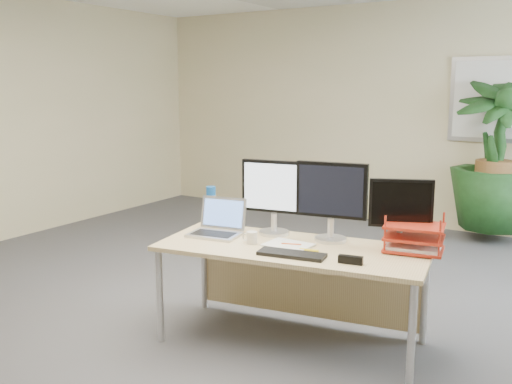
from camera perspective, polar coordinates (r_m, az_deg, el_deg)
The scene contains 17 objects.
floor at distance 3.99m, azimuth -4.62°, elevation -14.82°, with size 8.00×8.00×0.00m, color #4D4C52.
back_wall at distance 7.22m, azimuth 14.50°, elevation 7.45°, with size 7.00×0.04×2.70m, color beige.
whiteboard at distance 6.92m, azimuth 24.11°, elevation 8.40°, with size 1.30×0.04×0.95m.
desk at distance 3.88m, azimuth 4.06°, elevation -7.05°, with size 1.84×1.00×0.67m.
floor_plant at distance 6.73m, azimuth 22.68°, elevation 1.62°, with size 0.84×0.84×1.50m, color #143412.
monitor_left at distance 3.99m, azimuth 1.82°, elevation -0.03°, with size 0.47×0.21×0.53m.
monitor_right at distance 3.84m, azimuth 7.55°, elevation -0.43°, with size 0.48×0.22×0.54m.
monitor_dark at distance 3.78m, azimuth 14.27°, elevation -1.63°, with size 0.39×0.19×0.45m.
laptop at distance 4.05m, azimuth -3.82°, elevation -3.36°, with size 0.39×0.35×0.25m.
keyboard at distance 3.55m, azimuth 3.59°, elevation -6.22°, with size 0.42×0.14×0.02m, color black.
coffee_mug at distance 3.80m, azimuth -0.45°, elevation -4.58°, with size 0.11×0.07×0.08m.
spiral_notebook at distance 3.76m, azimuth 3.24°, elevation -5.32°, with size 0.30×0.22×0.01m, color silver.
orange_pen at distance 3.75m, azimuth 3.56°, elevation -5.21°, with size 0.01×0.01×0.13m, color #F75D1B.
yellow_highlighter at distance 3.65m, azimuth 5.33°, elevation -5.82°, with size 0.02×0.02×0.13m, color yellow.
water_bottle at distance 4.27m, azimuth -4.51°, elevation -1.52°, with size 0.08×0.08×0.30m.
letter_tray at distance 3.75m, azimuth 15.51°, elevation -4.64°, with size 0.40×0.33×0.17m.
stapler at distance 3.44m, azimuth 9.43°, elevation -6.70°, with size 0.15×0.04×0.05m, color black.
Camera 1 is at (2.15, -2.89, 1.71)m, focal length 40.00 mm.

